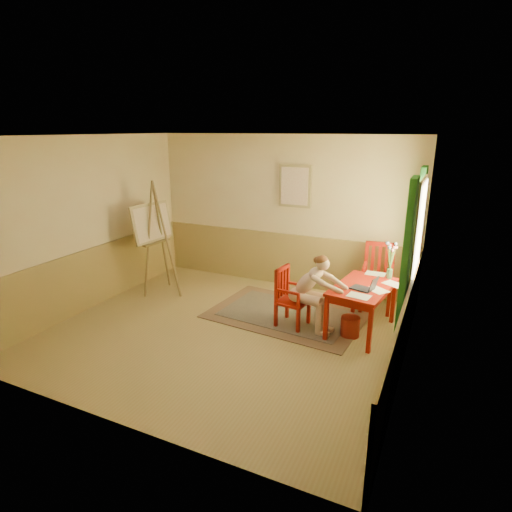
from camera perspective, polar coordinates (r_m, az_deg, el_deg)
The scene contains 14 objects.
room at distance 5.85m, azimuth -4.49°, elevation 2.16°, with size 5.04×4.54×2.84m.
wainscot at distance 6.80m, azimuth -1.04°, elevation -3.63°, with size 5.00×4.50×1.00m.
window at distance 6.23m, azimuth 20.66°, elevation 1.49°, with size 0.12×2.01×2.20m.
wall_portrait at distance 7.63m, azimuth 5.30°, elevation 9.43°, with size 0.60×0.05×0.76m.
rug at distance 6.87m, azimuth 4.15°, elevation -7.88°, with size 2.53×1.80×0.02m.
table at distance 6.28m, azimuth 14.29°, elevation -4.69°, with size 0.88×1.29×0.72m.
chair_left at distance 6.36m, azimuth 4.65°, elevation -5.59°, with size 0.47×0.45×0.91m.
chair_back at distance 7.19m, azimuth 16.18°, elevation -2.74°, with size 0.53×0.55×1.10m.
figure at distance 6.17m, azimuth 7.54°, elevation -4.47°, with size 0.90×0.43×1.19m.
laptop at distance 6.08m, azimuth 14.64°, elevation -4.11°, with size 0.40×0.30×0.21m.
papers at distance 6.30m, azimuth 16.06°, elevation -3.87°, with size 0.72×1.26×0.00m.
vase at distance 6.60m, azimuth 17.79°, elevation -0.75°, with size 0.20×0.28×0.56m.
wastebasket at distance 6.29m, azimuth 12.67°, elevation -9.33°, with size 0.27×0.27×0.29m, color #A43223.
easel at distance 7.68m, azimuth -13.71°, elevation 3.81°, with size 0.71×0.91×2.04m.
Camera 1 is at (2.79, -4.93, 2.89)m, focal length 29.45 mm.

